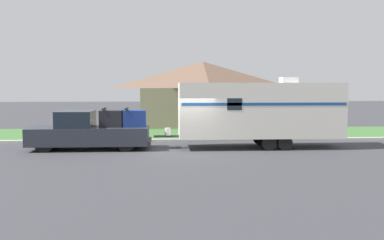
% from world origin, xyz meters
% --- Properties ---
extents(ground_plane, '(120.00, 120.00, 0.00)m').
position_xyz_m(ground_plane, '(0.00, 0.00, 0.00)').
color(ground_plane, '#38383D').
extents(curb_strip, '(80.00, 0.30, 0.14)m').
position_xyz_m(curb_strip, '(0.00, 3.75, 0.07)').
color(curb_strip, beige).
rests_on(curb_strip, ground_plane).
extents(lawn_strip, '(80.00, 7.00, 0.03)m').
position_xyz_m(lawn_strip, '(0.00, 7.40, 0.01)').
color(lawn_strip, '#3D6B33').
rests_on(lawn_strip, ground_plane).
extents(house_across_street, '(10.20, 7.97, 4.95)m').
position_xyz_m(house_across_street, '(1.92, 14.00, 2.57)').
color(house_across_street, gray).
rests_on(house_across_street, ground_plane).
extents(pickup_truck, '(5.83, 2.06, 2.01)m').
position_xyz_m(pickup_truck, '(-4.69, 1.22, 0.88)').
color(pickup_truck, black).
rests_on(pickup_truck, ground_plane).
extents(travel_trailer, '(9.26, 2.26, 3.51)m').
position_xyz_m(travel_trailer, '(3.61, 1.22, 1.88)').
color(travel_trailer, black).
rests_on(travel_trailer, ground_plane).
extents(mailbox, '(0.48, 0.20, 1.22)m').
position_xyz_m(mailbox, '(-3.54, 4.76, 0.94)').
color(mailbox, brown).
rests_on(mailbox, ground_plane).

